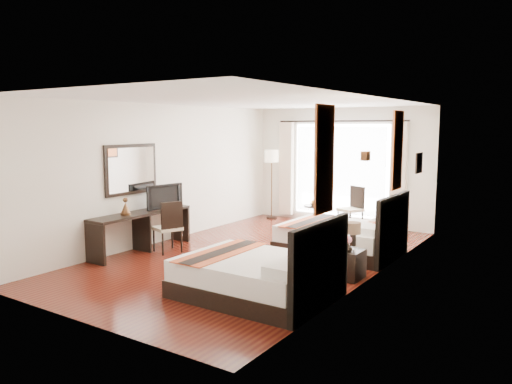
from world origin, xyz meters
The scene contains 29 objects.
floor centered at (0.00, 0.00, -0.01)m, with size 4.50×7.50×0.01m, color #3E0F0B.
ceiling centered at (0.00, 0.00, 2.79)m, with size 4.50×7.50×0.02m, color white.
wall_headboard centered at (2.25, 0.00, 1.40)m, with size 0.01×7.50×2.80m, color silver.
wall_desk centered at (-2.25, 0.00, 1.40)m, with size 0.01×7.50×2.80m, color silver.
wall_window centered at (0.00, 3.75, 1.40)m, with size 4.50×0.01×2.80m, color silver.
wall_entry centered at (0.00, -3.75, 1.40)m, with size 4.50×0.01×2.80m, color silver.
window_glass centered at (0.00, 3.73, 1.30)m, with size 2.40×0.02×2.20m, color white.
sheer_curtain centered at (0.00, 3.67, 1.30)m, with size 2.30×0.02×2.10m, color white.
drape_left centered at (-1.45, 3.63, 1.28)m, with size 0.35×0.14×2.35m, color beige.
drape_right centered at (1.45, 3.63, 1.28)m, with size 0.35×0.14×2.35m, color beige.
art_panel_near centered at (2.23, -1.80, 1.95)m, with size 0.03×0.50×1.35m, color maroon.
art_panel_far centered at (2.23, 1.05, 1.95)m, with size 0.03×0.50×1.35m, color maroon.
wall_sconce centered at (2.19, -0.32, 1.92)m, with size 0.10×0.14×0.14m, color #482D19.
mirror_frame centered at (-2.22, -0.89, 1.55)m, with size 0.04×1.25×0.95m, color black.
mirror_glass centered at (-2.19, -0.89, 1.55)m, with size 0.01×1.12×0.82m, color white.
bed_near centered at (1.27, -1.80, 0.30)m, with size 2.07×1.61×1.17m.
bed_far centered at (1.27, 1.05, 0.30)m, with size 2.08×1.62×1.17m.
nightstand centered at (1.98, -0.32, 0.23)m, with size 0.38×0.47×0.45m, color black.
table_lamp centered at (1.98, -0.21, 0.75)m, with size 0.24×0.24×0.37m.
vase centered at (2.01, -0.45, 0.57)m, with size 0.13×0.13×0.14m, color black.
console_desk centered at (-1.99, -0.89, 0.38)m, with size 0.50×2.20×0.76m, color black.
television centered at (-1.97, -0.34, 1.00)m, with size 0.83×0.11×0.48m, color black.
bronze_figurine centered at (-1.99, -1.26, 0.90)m, with size 0.19×0.19×0.28m, color #482D19, non-canonical shape.
desk_chair centered at (-1.52, -0.67, 0.30)m, with size 0.59×0.59×0.98m.
floor_lamp centered at (-1.76, 3.41, 1.49)m, with size 0.35×0.35×1.76m.
side_table centered at (-0.19, 2.76, 0.28)m, with size 0.48×0.48×0.56m, color black.
fruit_bowl centered at (-0.19, 2.74, 0.58)m, with size 0.20×0.20×0.05m, color #462D19.
window_chair centered at (0.52, 3.20, 0.30)m, with size 0.61×0.61×0.99m.
jute_rug centered at (-0.28, 2.75, 0.01)m, with size 1.30×0.89×0.01m, color tan.
Camera 1 is at (4.93, -7.41, 2.36)m, focal length 35.00 mm.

